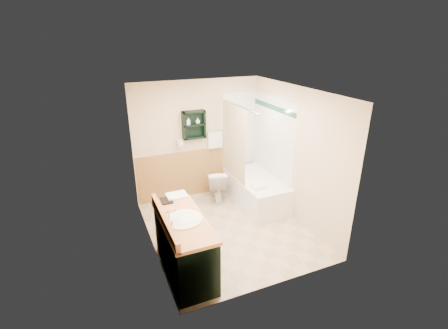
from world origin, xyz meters
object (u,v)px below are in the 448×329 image
(hair_dryer, at_px, (180,143))
(bathtub, at_px, (257,191))
(vanity_book, at_px, (160,195))
(soap_bottle_b, at_px, (198,121))
(toilet, at_px, (216,185))
(wall_shelf, at_px, (194,125))
(soap_bottle_a, at_px, (188,123))
(vanity, at_px, (185,246))

(hair_dryer, distance_m, bathtub, 1.80)
(hair_dryer, relative_size, vanity_book, 1.05)
(soap_bottle_b, bearing_deg, toilet, -51.67)
(wall_shelf, xyz_separation_m, soap_bottle_a, (-0.11, -0.01, 0.05))
(wall_shelf, bearing_deg, soap_bottle_a, -177.42)
(wall_shelf, distance_m, toilet, 1.30)
(hair_dryer, distance_m, soap_bottle_a, 0.44)
(wall_shelf, height_order, bathtub, wall_shelf)
(hair_dryer, xyz_separation_m, soap_bottle_a, (0.19, -0.03, 0.40))
(vanity, bearing_deg, soap_bottle_a, 70.07)
(toilet, bearing_deg, vanity, 70.15)
(vanity_book, relative_size, soap_bottle_a, 1.56)
(soap_bottle_a, height_order, soap_bottle_b, soap_bottle_b)
(wall_shelf, bearing_deg, soap_bottle_b, -3.65)
(wall_shelf, height_order, soap_bottle_b, wall_shelf)
(hair_dryer, distance_m, soap_bottle_b, 0.56)
(bathtub, relative_size, soap_bottle_b, 13.12)
(soap_bottle_a, bearing_deg, soap_bottle_b, 0.00)
(hair_dryer, xyz_separation_m, vanity, (-0.59, -2.19, -0.77))
(hair_dryer, height_order, vanity_book, hair_dryer)
(wall_shelf, height_order, hair_dryer, wall_shelf)
(bathtub, xyz_separation_m, soap_bottle_b, (-0.95, 0.76, 1.34))
(vanity, height_order, soap_bottle_a, soap_bottle_a)
(soap_bottle_b, bearing_deg, soap_bottle_a, 180.00)
(vanity, bearing_deg, soap_bottle_b, 65.77)
(vanity_book, bearing_deg, hair_dryer, 67.95)
(wall_shelf, xyz_separation_m, bathtub, (1.03, -0.76, -1.28))
(toilet, height_order, vanity_book, vanity_book)
(soap_bottle_a, distance_m, soap_bottle_b, 0.19)
(vanity, relative_size, soap_bottle_b, 11.89)
(soap_bottle_b, bearing_deg, bathtub, -38.67)
(toilet, xyz_separation_m, soap_bottle_b, (-0.25, 0.31, 1.28))
(toilet, bearing_deg, wall_shelf, -30.75)
(soap_bottle_a, relative_size, soap_bottle_b, 1.27)
(wall_shelf, bearing_deg, vanity, -112.44)
(bathtub, bearing_deg, wall_shelf, 143.35)
(vanity, distance_m, soap_bottle_b, 2.65)
(vanity_book, height_order, soap_bottle_a, soap_bottle_a)
(vanity_book, bearing_deg, soap_bottle_a, 62.18)
(hair_dryer, bearing_deg, soap_bottle_a, -9.01)
(vanity, distance_m, toilet, 2.22)
(wall_shelf, distance_m, soap_bottle_a, 0.12)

